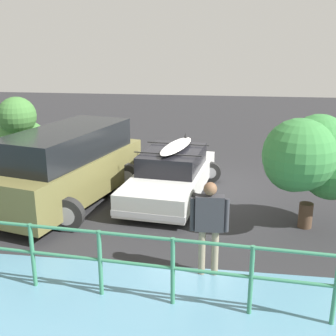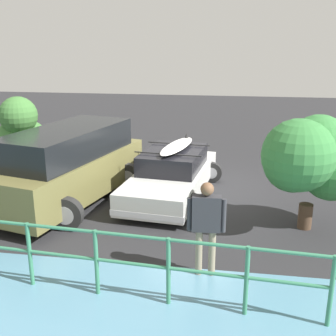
# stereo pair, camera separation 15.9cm
# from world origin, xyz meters

# --- Properties ---
(ground_plane) EXTENTS (44.00, 44.00, 0.02)m
(ground_plane) POSITION_xyz_m (0.00, 0.00, -0.01)
(ground_plane) COLOR #28282B
(ground_plane) RESTS_ON ground
(sedan_car) EXTENTS (2.64, 4.64, 1.51)m
(sedan_car) POSITION_xyz_m (0.52, 0.49, 0.58)
(sedan_car) COLOR silver
(sedan_car) RESTS_ON ground
(suv_car) EXTENTS (3.20, 5.17, 1.97)m
(suv_car) POSITION_xyz_m (3.02, 1.48, 1.01)
(suv_car) COLOR brown
(suv_car) RESTS_ON ground
(person_bystander) EXTENTS (0.68, 0.23, 1.74)m
(person_bystander) POSITION_xyz_m (-0.68, 4.50, 1.05)
(person_bystander) COLOR gray
(person_bystander) RESTS_ON ground
(railing_fence) EXTENTS (8.49, 0.70, 1.15)m
(railing_fence) POSITION_xyz_m (1.64, 5.35, 0.74)
(railing_fence) COLOR #387F5B
(railing_fence) RESTS_ON ground
(bush_near_left) EXTENTS (2.26, 2.03, 2.57)m
(bush_near_left) POSITION_xyz_m (-2.70, 2.28, 1.65)
(bush_near_left) COLOR #4C3828
(bush_near_left) RESTS_ON ground
(bush_near_right) EXTENTS (1.90, 1.82, 2.66)m
(bush_near_right) POSITION_xyz_m (4.76, 0.82, 1.22)
(bush_near_right) COLOR #4C3828
(bush_near_right) RESTS_ON ground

